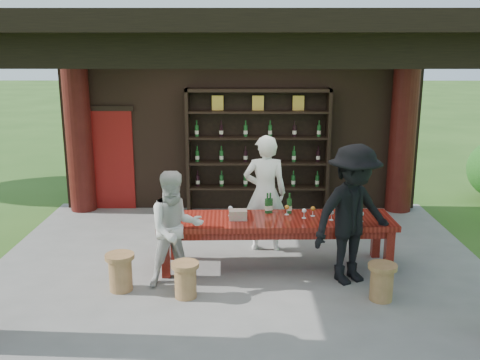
{
  "coord_description": "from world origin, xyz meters",
  "views": [
    {
      "loc": [
        0.04,
        -7.72,
        3.18
      ],
      "look_at": [
        0.0,
        0.4,
        1.15
      ],
      "focal_mm": 40.0,
      "sensor_mm": 36.0,
      "label": 1
    }
  ],
  "objects_px": {
    "guest_man": "(353,215)",
    "napkin_basket": "(238,215)",
    "stool_near_right": "(382,281)",
    "guest_woman": "(175,229)",
    "stool_near_left": "(185,279)",
    "host": "(265,193)",
    "stool_far_left": "(120,271)",
    "wine_shelf": "(258,151)",
    "tasting_table": "(276,226)"
  },
  "relations": [
    {
      "from": "guest_man",
      "to": "napkin_basket",
      "type": "relative_size",
      "value": 7.45
    },
    {
      "from": "stool_near_right",
      "to": "guest_woman",
      "type": "xyz_separation_m",
      "value": [
        -2.69,
        0.48,
        0.54
      ]
    },
    {
      "from": "stool_near_left",
      "to": "stool_near_right",
      "type": "bearing_deg",
      "value": -1.5
    },
    {
      "from": "napkin_basket",
      "to": "stool_near_left",
      "type": "bearing_deg",
      "value": -125.05
    },
    {
      "from": "stool_near_left",
      "to": "napkin_basket",
      "type": "bearing_deg",
      "value": 54.95
    },
    {
      "from": "host",
      "to": "stool_far_left",
      "type": "bearing_deg",
      "value": 37.19
    },
    {
      "from": "wine_shelf",
      "to": "tasting_table",
      "type": "height_order",
      "value": "wine_shelf"
    },
    {
      "from": "wine_shelf",
      "to": "stool_far_left",
      "type": "xyz_separation_m",
      "value": [
        -1.92,
        -3.57,
        -0.94
      ]
    },
    {
      "from": "guest_man",
      "to": "tasting_table",
      "type": "bearing_deg",
      "value": 124.98
    },
    {
      "from": "guest_woman",
      "to": "host",
      "type": "bearing_deg",
      "value": 23.78
    },
    {
      "from": "napkin_basket",
      "to": "guest_woman",
      "type": "bearing_deg",
      "value": -146.75
    },
    {
      "from": "guest_woman",
      "to": "guest_man",
      "type": "height_order",
      "value": "guest_man"
    },
    {
      "from": "stool_far_left",
      "to": "guest_man",
      "type": "bearing_deg",
      "value": 5.52
    },
    {
      "from": "wine_shelf",
      "to": "host",
      "type": "bearing_deg",
      "value": -88.23
    },
    {
      "from": "guest_woman",
      "to": "napkin_basket",
      "type": "xyz_separation_m",
      "value": [
        0.84,
        0.55,
        0.02
      ]
    },
    {
      "from": "wine_shelf",
      "to": "guest_man",
      "type": "distance_m",
      "value": 3.49
    },
    {
      "from": "guest_woman",
      "to": "guest_man",
      "type": "bearing_deg",
      "value": -20.24
    },
    {
      "from": "wine_shelf",
      "to": "stool_near_right",
      "type": "relative_size",
      "value": 5.63
    },
    {
      "from": "wine_shelf",
      "to": "tasting_table",
      "type": "distance_m",
      "value": 2.82
    },
    {
      "from": "stool_near_left",
      "to": "stool_far_left",
      "type": "height_order",
      "value": "stool_far_left"
    },
    {
      "from": "stool_far_left",
      "to": "guest_man",
      "type": "xyz_separation_m",
      "value": [
        3.13,
        0.3,
        0.7
      ]
    },
    {
      "from": "guest_woman",
      "to": "stool_near_left",
      "type": "bearing_deg",
      "value": -90.71
    },
    {
      "from": "napkin_basket",
      "to": "tasting_table",
      "type": "bearing_deg",
      "value": 5.45
    },
    {
      "from": "host",
      "to": "guest_woman",
      "type": "distance_m",
      "value": 1.83
    },
    {
      "from": "stool_near_left",
      "to": "stool_near_right",
      "type": "distance_m",
      "value": 2.53
    },
    {
      "from": "guest_man",
      "to": "napkin_basket",
      "type": "xyz_separation_m",
      "value": [
        -1.56,
        0.46,
        -0.15
      ]
    },
    {
      "from": "wine_shelf",
      "to": "guest_woman",
      "type": "relative_size",
      "value": 1.72
    },
    {
      "from": "napkin_basket",
      "to": "host",
      "type": "bearing_deg",
      "value": 61.12
    },
    {
      "from": "guest_man",
      "to": "napkin_basket",
      "type": "distance_m",
      "value": 1.63
    },
    {
      "from": "stool_near_right",
      "to": "guest_woman",
      "type": "bearing_deg",
      "value": 169.94
    },
    {
      "from": "host",
      "to": "stool_near_right",
      "type": "bearing_deg",
      "value": 128.33
    },
    {
      "from": "guest_woman",
      "to": "tasting_table",
      "type": "bearing_deg",
      "value": 0.94
    },
    {
      "from": "tasting_table",
      "to": "guest_woman",
      "type": "distance_m",
      "value": 1.53
    },
    {
      "from": "tasting_table",
      "to": "host",
      "type": "xyz_separation_m",
      "value": [
        -0.14,
        0.71,
        0.3
      ]
    },
    {
      "from": "stool_near_left",
      "to": "guest_man",
      "type": "distance_m",
      "value": 2.4
    },
    {
      "from": "wine_shelf",
      "to": "napkin_basket",
      "type": "height_order",
      "value": "wine_shelf"
    },
    {
      "from": "stool_near_right",
      "to": "stool_far_left",
      "type": "relative_size",
      "value": 0.95
    },
    {
      "from": "tasting_table",
      "to": "stool_far_left",
      "type": "relative_size",
      "value": 6.69
    },
    {
      "from": "tasting_table",
      "to": "guest_man",
      "type": "bearing_deg",
      "value": -27.07
    },
    {
      "from": "tasting_table",
      "to": "stool_near_right",
      "type": "distance_m",
      "value": 1.73
    },
    {
      "from": "guest_man",
      "to": "napkin_basket",
      "type": "height_order",
      "value": "guest_man"
    },
    {
      "from": "tasting_table",
      "to": "host",
      "type": "height_order",
      "value": "host"
    },
    {
      "from": "stool_near_right",
      "to": "guest_woman",
      "type": "distance_m",
      "value": 2.79
    },
    {
      "from": "host",
      "to": "tasting_table",
      "type": "bearing_deg",
      "value": 100.6
    },
    {
      "from": "stool_near_right",
      "to": "host",
      "type": "xyz_separation_m",
      "value": [
        -1.43,
        1.79,
        0.67
      ]
    },
    {
      "from": "stool_near_right",
      "to": "guest_woman",
      "type": "relative_size",
      "value": 0.31
    },
    {
      "from": "tasting_table",
      "to": "guest_woman",
      "type": "height_order",
      "value": "guest_woman"
    },
    {
      "from": "tasting_table",
      "to": "guest_man",
      "type": "height_order",
      "value": "guest_man"
    },
    {
      "from": "stool_near_right",
      "to": "host",
      "type": "distance_m",
      "value": 2.39
    },
    {
      "from": "stool_far_left",
      "to": "host",
      "type": "bearing_deg",
      "value": 37.53
    }
  ]
}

